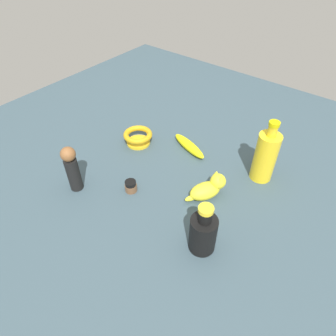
{
  "coord_description": "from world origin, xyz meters",
  "views": [
    {
      "loc": [
        -0.62,
        -0.49,
        0.78
      ],
      "look_at": [
        0.0,
        0.0,
        0.07
      ],
      "focal_mm": 32.26,
      "sensor_mm": 36.0,
      "label": 1
    }
  ],
  "objects_px": {
    "nail_polish_jar": "(131,186)",
    "person_figure_adult": "(72,168)",
    "banana": "(189,146)",
    "bottle_short": "(203,232)",
    "bottle_tall": "(265,156)",
    "cat_figurine": "(209,188)",
    "bowl": "(138,136)"
  },
  "relations": [
    {
      "from": "banana",
      "to": "bottle_short",
      "type": "bearing_deg",
      "value": -31.99
    },
    {
      "from": "bowl",
      "to": "person_figure_adult",
      "type": "distance_m",
      "value": 0.34
    },
    {
      "from": "cat_figurine",
      "to": "bowl",
      "type": "bearing_deg",
      "value": 79.54
    },
    {
      "from": "bottle_tall",
      "to": "banana",
      "type": "bearing_deg",
      "value": 96.15
    },
    {
      "from": "bowl",
      "to": "person_figure_adult",
      "type": "relative_size",
      "value": 0.67
    },
    {
      "from": "nail_polish_jar",
      "to": "bowl",
      "type": "height_order",
      "value": "bowl"
    },
    {
      "from": "bottle_tall",
      "to": "bowl",
      "type": "height_order",
      "value": "bottle_tall"
    },
    {
      "from": "cat_figurine",
      "to": "nail_polish_jar",
      "type": "bearing_deg",
      "value": 122.98
    },
    {
      "from": "nail_polish_jar",
      "to": "person_figure_adult",
      "type": "height_order",
      "value": "person_figure_adult"
    },
    {
      "from": "bottle_tall",
      "to": "cat_figurine",
      "type": "distance_m",
      "value": 0.24
    },
    {
      "from": "nail_polish_jar",
      "to": "cat_figurine",
      "type": "distance_m",
      "value": 0.27
    },
    {
      "from": "bowl",
      "to": "bottle_short",
      "type": "bearing_deg",
      "value": -117.73
    },
    {
      "from": "nail_polish_jar",
      "to": "bottle_short",
      "type": "distance_m",
      "value": 0.33
    },
    {
      "from": "cat_figurine",
      "to": "person_figure_adult",
      "type": "distance_m",
      "value": 0.47
    },
    {
      "from": "bottle_tall",
      "to": "bottle_short",
      "type": "xyz_separation_m",
      "value": [
        -0.39,
        0.0,
        -0.03
      ]
    },
    {
      "from": "bottle_tall",
      "to": "bottle_short",
      "type": "bearing_deg",
      "value": 179.55
    },
    {
      "from": "bottle_short",
      "to": "cat_figurine",
      "type": "bearing_deg",
      "value": 27.62
    },
    {
      "from": "banana",
      "to": "bottle_short",
      "type": "xyz_separation_m",
      "value": [
        -0.36,
        -0.3,
        0.05
      ]
    },
    {
      "from": "bowl",
      "to": "bottle_short",
      "type": "relative_size",
      "value": 0.69
    },
    {
      "from": "cat_figurine",
      "to": "bottle_short",
      "type": "relative_size",
      "value": 0.82
    },
    {
      "from": "bottle_tall",
      "to": "person_figure_adult",
      "type": "distance_m",
      "value": 0.67
    },
    {
      "from": "banana",
      "to": "bottle_short",
      "type": "relative_size",
      "value": 1.07
    },
    {
      "from": "bowl",
      "to": "nail_polish_jar",
      "type": "bearing_deg",
      "value": -142.8
    },
    {
      "from": "bottle_tall",
      "to": "person_figure_adult",
      "type": "height_order",
      "value": "bottle_tall"
    },
    {
      "from": "person_figure_adult",
      "to": "bottle_short",
      "type": "height_order",
      "value": "person_figure_adult"
    },
    {
      "from": "person_figure_adult",
      "to": "nail_polish_jar",
      "type": "bearing_deg",
      "value": -55.72
    },
    {
      "from": "person_figure_adult",
      "to": "bottle_tall",
      "type": "bearing_deg",
      "value": -46.74
    },
    {
      "from": "nail_polish_jar",
      "to": "bowl",
      "type": "relative_size",
      "value": 0.36
    },
    {
      "from": "person_figure_adult",
      "to": "cat_figurine",
      "type": "bearing_deg",
      "value": -56.47
    },
    {
      "from": "bottle_tall",
      "to": "cat_figurine",
      "type": "xyz_separation_m",
      "value": [
        -0.2,
        0.1,
        -0.06
      ]
    },
    {
      "from": "nail_polish_jar",
      "to": "banana",
      "type": "bearing_deg",
      "value": -4.6
    },
    {
      "from": "nail_polish_jar",
      "to": "person_figure_adult",
      "type": "relative_size",
      "value": 0.24
    }
  ]
}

